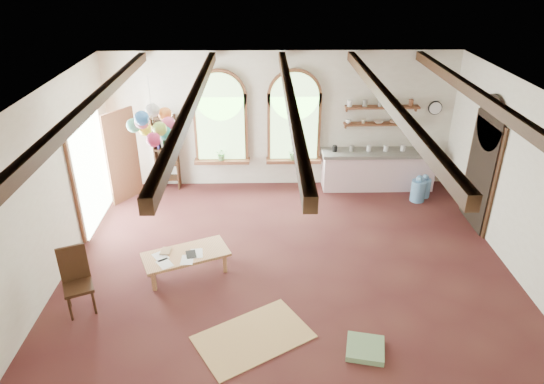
{
  "coord_description": "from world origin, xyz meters",
  "views": [
    {
      "loc": [
        -0.44,
        -7.28,
        5.21
      ],
      "look_at": [
        -0.27,
        0.6,
        1.22
      ],
      "focal_mm": 32.0,
      "sensor_mm": 36.0,
      "label": 1
    }
  ],
  "objects_px": {
    "kitchen_counter": "(377,169)",
    "balloon_cluster": "(153,124)",
    "coffee_table": "(186,256)",
    "side_chair": "(80,293)"
  },
  "relations": [
    {
      "from": "side_chair",
      "to": "balloon_cluster",
      "type": "xyz_separation_m",
      "value": [
        0.92,
        2.29,
        2.01
      ]
    },
    {
      "from": "coffee_table",
      "to": "side_chair",
      "type": "distance_m",
      "value": 1.81
    },
    {
      "from": "kitchen_counter",
      "to": "balloon_cluster",
      "type": "relative_size",
      "value": 2.31
    },
    {
      "from": "coffee_table",
      "to": "balloon_cluster",
      "type": "distance_m",
      "value": 2.46
    },
    {
      "from": "kitchen_counter",
      "to": "balloon_cluster",
      "type": "xyz_separation_m",
      "value": [
        -4.73,
        -2.02,
        1.85
      ]
    },
    {
      "from": "coffee_table",
      "to": "side_chair",
      "type": "height_order",
      "value": "side_chair"
    },
    {
      "from": "kitchen_counter",
      "to": "balloon_cluster",
      "type": "height_order",
      "value": "balloon_cluster"
    },
    {
      "from": "kitchen_counter",
      "to": "coffee_table",
      "type": "xyz_separation_m",
      "value": [
        -4.1,
        -3.37,
        -0.1
      ]
    },
    {
      "from": "kitchen_counter",
      "to": "balloon_cluster",
      "type": "bearing_deg",
      "value": -156.87
    },
    {
      "from": "balloon_cluster",
      "to": "kitchen_counter",
      "type": "bearing_deg",
      "value": 23.13
    }
  ]
}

